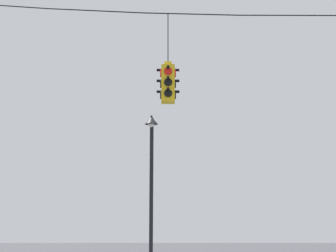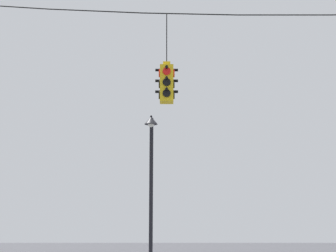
% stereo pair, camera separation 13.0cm
% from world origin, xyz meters
% --- Properties ---
extents(span_wire, '(17.32, 0.03, 0.36)m').
position_xyz_m(span_wire, '(0.00, 0.07, 7.31)').
color(span_wire, black).
extents(traffic_light_over_intersection, '(0.58, 0.58, 2.40)m').
position_xyz_m(traffic_light_over_intersection, '(-3.07, 0.07, 5.34)').
color(traffic_light_over_intersection, yellow).
extents(street_lamp, '(0.41, 0.72, 5.24)m').
position_xyz_m(street_lamp, '(-3.56, 3.41, 3.59)').
color(street_lamp, black).
rests_on(street_lamp, ground_plane).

